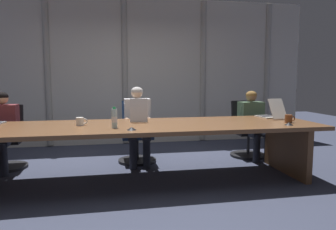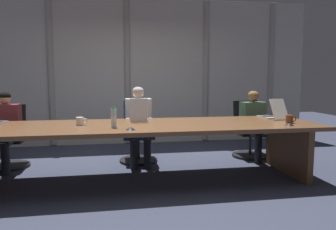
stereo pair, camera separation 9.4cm
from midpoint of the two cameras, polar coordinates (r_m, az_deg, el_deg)
The scene contains 16 objects.
ground_plane at distance 4.23m, azimuth -5.04°, elevation -11.69°, with size 14.93×14.93×0.00m, color #383D51.
conference_table at distance 4.08m, azimuth -5.13°, elevation -3.52°, with size 4.53×1.25×0.74m.
curtain_backdrop at distance 6.52m, azimuth -7.54°, elevation 7.71°, with size 7.46×0.17×2.92m.
laptop_left_mid at distance 4.34m, azimuth -5.83°, elevation -0.35°, with size 0.27×0.40×0.32m.
laptop_center at distance 4.91m, azimuth 17.30°, elevation 0.14°, with size 0.28×0.51×0.29m.
office_chair_left_end at distance 5.34m, azimuth -27.42°, elevation -4.67°, with size 0.60×0.60×0.92m.
office_chair_left_mid at distance 5.14m, azimuth -6.13°, elevation -4.25°, with size 0.60×0.60×0.96m.
office_chair_center at distance 5.63m, azimuth 13.50°, elevation -3.54°, with size 0.60×0.60×0.94m.
person_left_end at distance 5.15m, azimuth -28.12°, elevation -1.80°, with size 0.42×0.55×1.13m.
person_left_mid at distance 4.94m, azimuth -5.97°, elevation -1.03°, with size 0.41×0.55×1.19m.
person_center at distance 5.45m, azimuth 14.55°, elevation -0.91°, with size 0.43×0.57×1.11m.
water_bottle_primary at distance 3.80m, azimuth -10.25°, elevation -0.61°, with size 0.07×0.07×0.25m.
coffee_mug_near at distance 4.47m, azimuth 20.21°, elevation -0.62°, with size 0.14×0.10×0.10m.
coffee_mug_far at distance 4.10m, azimuth -16.05°, elevation -1.12°, with size 0.14×0.10×0.10m.
conference_mic_left_side at distance 3.63m, azimuth -7.25°, elevation -2.41°, with size 0.11×0.11×0.04m, color black.
conference_mic_middle at distance 4.24m, azimuth 20.20°, elevation -1.48°, with size 0.11×0.11×0.04m, color black.
Camera 1 is at (-0.46, -3.98, 1.32)m, focal length 34.12 mm.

